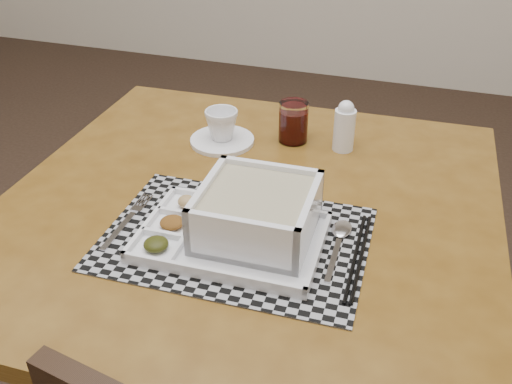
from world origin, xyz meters
TOP-DOWN VIEW (x-y plane):
  - floor at (0.00, 0.00)m, footprint 5.00×5.00m
  - dining_table at (0.80, -0.09)m, footprint 1.00×1.00m
  - placemat at (0.81, -0.21)m, footprint 0.48×0.34m
  - serving_tray at (0.84, -0.20)m, footprint 0.33×0.24m
  - fork at (0.60, -0.23)m, footprint 0.02×0.19m
  - spoon at (0.99, -0.14)m, footprint 0.04×0.18m
  - chopsticks at (1.03, -0.20)m, footprint 0.02×0.24m
  - saucer at (0.66, 0.13)m, footprint 0.15×0.15m
  - cup at (0.66, 0.13)m, footprint 0.10×0.10m
  - juice_glass at (0.81, 0.19)m, footprint 0.07×0.07m
  - creamer_bottle at (0.93, 0.18)m, footprint 0.05×0.05m

SIDE VIEW (x-z plane):
  - floor at x=0.00m, z-range 0.00..0.00m
  - dining_table at x=0.80m, z-range 0.29..1.01m
  - placemat at x=0.81m, z-range 0.72..0.73m
  - fork at x=0.60m, z-range 0.73..0.73m
  - saucer at x=0.66m, z-range 0.72..0.73m
  - spoon at x=0.99m, z-range 0.73..0.74m
  - chopsticks at x=1.03m, z-range 0.73..0.73m
  - serving_tray at x=0.84m, z-range 0.72..0.82m
  - juice_glass at x=0.81m, z-range 0.72..0.82m
  - cup at x=0.66m, z-range 0.73..0.81m
  - creamer_bottle at x=0.93m, z-range 0.72..0.84m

